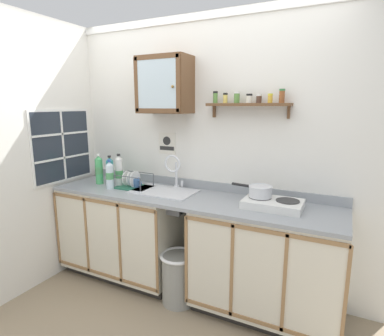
% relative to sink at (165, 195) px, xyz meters
% --- Properties ---
extents(floor, '(5.66, 5.66, 0.00)m').
position_rel_sink_xyz_m(floor, '(0.24, -0.31, -0.89)').
color(floor, gray).
rests_on(floor, ground).
extents(back_wall, '(3.26, 0.07, 2.50)m').
position_rel_sink_xyz_m(back_wall, '(0.24, 0.29, 0.37)').
color(back_wall, silver).
rests_on(back_wall, ground).
extents(side_wall_left, '(0.05, 3.37, 2.50)m').
position_rel_sink_xyz_m(side_wall_left, '(-1.11, -0.62, 0.36)').
color(side_wall_left, silver).
rests_on(side_wall_left, ground).
extents(lower_cabinet_run, '(1.21, 0.60, 0.89)m').
position_rel_sink_xyz_m(lower_cabinet_run, '(-0.47, -0.03, -0.44)').
color(lower_cabinet_run, black).
rests_on(lower_cabinet_run, ground).
extents(lower_cabinet_run_right, '(1.18, 0.60, 0.89)m').
position_rel_sink_xyz_m(lower_cabinet_run_right, '(0.97, -0.03, -0.44)').
color(lower_cabinet_run_right, black).
rests_on(lower_cabinet_run_right, ground).
extents(countertop, '(2.62, 0.62, 0.03)m').
position_rel_sink_xyz_m(countertop, '(0.24, -0.04, 0.02)').
color(countertop, gray).
rests_on(countertop, lower_cabinet_run).
extents(backsplash, '(2.62, 0.02, 0.08)m').
position_rel_sink_xyz_m(backsplash, '(0.24, 0.25, 0.07)').
color(backsplash, gray).
rests_on(backsplash, countertop).
extents(sink, '(0.58, 0.41, 0.48)m').
position_rel_sink_xyz_m(sink, '(0.00, 0.00, 0.00)').
color(sink, silver).
rests_on(sink, countertop).
extents(hot_plate_stove, '(0.45, 0.30, 0.07)m').
position_rel_sink_xyz_m(hot_plate_stove, '(0.99, -0.01, 0.06)').
color(hot_plate_stove, silver).
rests_on(hot_plate_stove, countertop).
extents(saucepan, '(0.34, 0.19, 0.09)m').
position_rel_sink_xyz_m(saucepan, '(0.88, 0.01, 0.15)').
color(saucepan, silver).
rests_on(saucepan, hot_plate_stove).
extents(bottle_detergent_teal_0, '(0.07, 0.07, 0.29)m').
position_rel_sink_xyz_m(bottle_detergent_teal_0, '(-0.64, 0.00, 0.17)').
color(bottle_detergent_teal_0, teal).
rests_on(bottle_detergent_teal_0, countertop).
extents(bottle_opaque_white_1, '(0.07, 0.07, 0.32)m').
position_rel_sink_xyz_m(bottle_opaque_white_1, '(-0.51, -0.02, 0.18)').
color(bottle_opaque_white_1, white).
rests_on(bottle_opaque_white_1, countertop).
extents(bottle_soda_green_2, '(0.08, 0.08, 0.31)m').
position_rel_sink_xyz_m(bottle_soda_green_2, '(-0.75, -0.03, 0.17)').
color(bottle_soda_green_2, '#4CB266').
rests_on(bottle_soda_green_2, countertop).
extents(bottle_water_clear_3, '(0.08, 0.08, 0.28)m').
position_rel_sink_xyz_m(bottle_water_clear_3, '(-0.52, -0.14, 0.16)').
color(bottle_water_clear_3, silver).
rests_on(bottle_water_clear_3, countertop).
extents(dish_rack, '(0.33, 0.24, 0.17)m').
position_rel_sink_xyz_m(dish_rack, '(-0.35, -0.01, 0.07)').
color(dish_rack, '#26664C').
rests_on(dish_rack, countertop).
extents(mug, '(0.12, 0.08, 0.10)m').
position_rel_sink_xyz_m(mug, '(-0.32, -0.01, 0.08)').
color(mug, '#3F6699').
rests_on(mug, countertop).
extents(wall_cabinet, '(0.48, 0.30, 0.51)m').
position_rel_sink_xyz_m(wall_cabinet, '(-0.06, 0.12, 0.99)').
color(wall_cabinet, brown).
extents(spice_shelf, '(0.71, 0.14, 0.23)m').
position_rel_sink_xyz_m(spice_shelf, '(0.71, 0.19, 0.84)').
color(spice_shelf, brown).
extents(warning_sign, '(0.19, 0.01, 0.21)m').
position_rel_sink_xyz_m(warning_sign, '(-0.12, 0.26, 0.44)').
color(warning_sign, silver).
extents(window, '(0.03, 0.72, 0.72)m').
position_rel_sink_xyz_m(window, '(-1.08, -0.18, 0.42)').
color(window, '#262D38').
extents(trash_bin, '(0.32, 0.32, 0.46)m').
position_rel_sink_xyz_m(trash_bin, '(0.26, -0.22, -0.65)').
color(trash_bin, gray).
rests_on(trash_bin, ground).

